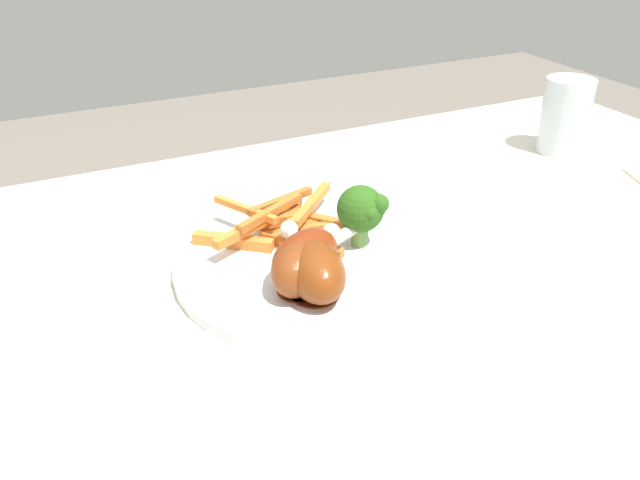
{
  "coord_description": "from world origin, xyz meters",
  "views": [
    {
      "loc": [
        -0.27,
        -0.52,
        1.08
      ],
      "look_at": [
        -0.03,
        -0.01,
        0.76
      ],
      "focal_mm": 36.61,
      "sensor_mm": 36.0,
      "label": 1
    }
  ],
  "objects_px": {
    "chicken_drumstick_far": "(301,266)",
    "chicken_drumstick_extra": "(313,269)",
    "carrot_fries_pile": "(283,224)",
    "broccoli_floret_front": "(363,210)",
    "chicken_drumstick_near": "(309,255)",
    "water_glass": "(565,116)",
    "dinner_plate": "(320,262)",
    "dining_table": "(339,338)"
  },
  "relations": [
    {
      "from": "water_glass",
      "to": "chicken_drumstick_near",
      "type": "bearing_deg",
      "value": -160.71
    },
    {
      "from": "carrot_fries_pile",
      "to": "chicken_drumstick_far",
      "type": "relative_size",
      "value": 1.59
    },
    {
      "from": "dining_table",
      "to": "water_glass",
      "type": "bearing_deg",
      "value": 17.2
    },
    {
      "from": "dining_table",
      "to": "dinner_plate",
      "type": "distance_m",
      "value": 0.11
    },
    {
      "from": "dinner_plate",
      "to": "chicken_drumstick_far",
      "type": "bearing_deg",
      "value": -133.13
    },
    {
      "from": "broccoli_floret_front",
      "to": "dining_table",
      "type": "bearing_deg",
      "value": 174.54
    },
    {
      "from": "dinner_plate",
      "to": "chicken_drumstick_near",
      "type": "relative_size",
      "value": 2.18
    },
    {
      "from": "dinner_plate",
      "to": "chicken_drumstick_extra",
      "type": "distance_m",
      "value": 0.07
    },
    {
      "from": "chicken_drumstick_far",
      "to": "water_glass",
      "type": "bearing_deg",
      "value": 20.11
    },
    {
      "from": "chicken_drumstick_near",
      "to": "chicken_drumstick_far",
      "type": "bearing_deg",
      "value": -136.5
    },
    {
      "from": "carrot_fries_pile",
      "to": "water_glass",
      "type": "relative_size",
      "value": 1.67
    },
    {
      "from": "dinner_plate",
      "to": "broccoli_floret_front",
      "type": "xyz_separation_m",
      "value": [
        0.05,
        0.0,
        0.05
      ]
    },
    {
      "from": "carrot_fries_pile",
      "to": "water_glass",
      "type": "xyz_separation_m",
      "value": [
        0.47,
        0.08,
        0.03
      ]
    },
    {
      "from": "carrot_fries_pile",
      "to": "chicken_drumstick_near",
      "type": "relative_size",
      "value": 1.3
    },
    {
      "from": "dinner_plate",
      "to": "chicken_drumstick_far",
      "type": "distance_m",
      "value": 0.07
    },
    {
      "from": "dining_table",
      "to": "broccoli_floret_front",
      "type": "bearing_deg",
      "value": -5.46
    },
    {
      "from": "chicken_drumstick_near",
      "to": "broccoli_floret_front",
      "type": "bearing_deg",
      "value": 23.49
    },
    {
      "from": "carrot_fries_pile",
      "to": "broccoli_floret_front",
      "type": "bearing_deg",
      "value": -41.18
    },
    {
      "from": "dining_table",
      "to": "chicken_drumstick_extra",
      "type": "height_order",
      "value": "chicken_drumstick_extra"
    },
    {
      "from": "chicken_drumstick_extra",
      "to": "water_glass",
      "type": "distance_m",
      "value": 0.52
    },
    {
      "from": "chicken_drumstick_extra",
      "to": "chicken_drumstick_far",
      "type": "bearing_deg",
      "value": 121.71
    },
    {
      "from": "chicken_drumstick_near",
      "to": "chicken_drumstick_extra",
      "type": "bearing_deg",
      "value": -104.66
    },
    {
      "from": "dining_table",
      "to": "chicken_drumstick_extra",
      "type": "bearing_deg",
      "value": -134.74
    },
    {
      "from": "dinner_plate",
      "to": "dining_table",
      "type": "bearing_deg",
      "value": 12.78
    },
    {
      "from": "chicken_drumstick_near",
      "to": "chicken_drumstick_extra",
      "type": "xyz_separation_m",
      "value": [
        -0.01,
        -0.02,
        -0.0
      ]
    },
    {
      "from": "broccoli_floret_front",
      "to": "chicken_drumstick_far",
      "type": "bearing_deg",
      "value": -152.98
    },
    {
      "from": "broccoli_floret_front",
      "to": "chicken_drumstick_far",
      "type": "height_order",
      "value": "broccoli_floret_front"
    },
    {
      "from": "dinner_plate",
      "to": "chicken_drumstick_near",
      "type": "xyz_separation_m",
      "value": [
        -0.03,
        -0.03,
        0.03
      ]
    },
    {
      "from": "dinner_plate",
      "to": "carrot_fries_pile",
      "type": "height_order",
      "value": "carrot_fries_pile"
    },
    {
      "from": "chicken_drumstick_far",
      "to": "water_glass",
      "type": "xyz_separation_m",
      "value": [
        0.49,
        0.18,
        0.02
      ]
    },
    {
      "from": "carrot_fries_pile",
      "to": "chicken_drumstick_near",
      "type": "height_order",
      "value": "chicken_drumstick_near"
    },
    {
      "from": "dinner_plate",
      "to": "chicken_drumstick_extra",
      "type": "relative_size",
      "value": 2.09
    },
    {
      "from": "dinner_plate",
      "to": "broccoli_floret_front",
      "type": "height_order",
      "value": "broccoli_floret_front"
    },
    {
      "from": "chicken_drumstick_near",
      "to": "dinner_plate",
      "type": "bearing_deg",
      "value": 48.41
    },
    {
      "from": "chicken_drumstick_near",
      "to": "chicken_drumstick_far",
      "type": "xyz_separation_m",
      "value": [
        -0.01,
        -0.01,
        -0.0
      ]
    },
    {
      "from": "dinner_plate",
      "to": "broccoli_floret_front",
      "type": "bearing_deg",
      "value": 4.16
    },
    {
      "from": "chicken_drumstick_far",
      "to": "chicken_drumstick_extra",
      "type": "distance_m",
      "value": 0.01
    },
    {
      "from": "chicken_drumstick_near",
      "to": "chicken_drumstick_extra",
      "type": "distance_m",
      "value": 0.02
    },
    {
      "from": "dinner_plate",
      "to": "water_glass",
      "type": "bearing_deg",
      "value": 16.95
    },
    {
      "from": "dinner_plate",
      "to": "chicken_drumstick_extra",
      "type": "height_order",
      "value": "chicken_drumstick_extra"
    },
    {
      "from": "chicken_drumstick_far",
      "to": "chicken_drumstick_extra",
      "type": "bearing_deg",
      "value": -58.29
    },
    {
      "from": "dining_table",
      "to": "chicken_drumstick_far",
      "type": "xyz_separation_m",
      "value": [
        -0.07,
        -0.05,
        0.14
      ]
    }
  ]
}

